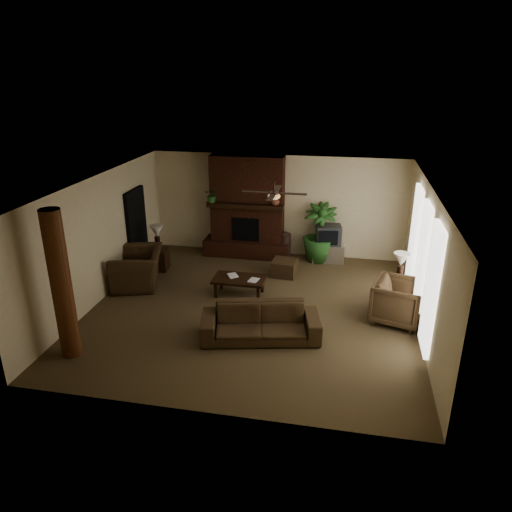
% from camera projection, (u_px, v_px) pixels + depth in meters
% --- Properties ---
extents(room_shell, '(7.00, 7.00, 7.00)m').
position_uv_depth(room_shell, '(252.00, 250.00, 10.11)').
color(room_shell, brown).
rests_on(room_shell, ground).
extents(fireplace, '(2.40, 0.70, 2.80)m').
position_uv_depth(fireplace, '(247.00, 215.00, 13.29)').
color(fireplace, '#431E12').
rests_on(fireplace, ground).
extents(windows, '(0.08, 3.65, 2.35)m').
position_uv_depth(windows, '(421.00, 260.00, 9.70)').
color(windows, white).
rests_on(windows, ground).
extents(log_column, '(0.36, 0.36, 2.80)m').
position_uv_depth(log_column, '(61.00, 286.00, 8.45)').
color(log_column, '#5D3117').
rests_on(log_column, ground).
extents(doorway, '(0.10, 1.00, 2.10)m').
position_uv_depth(doorway, '(137.00, 229.00, 12.50)').
color(doorway, black).
rests_on(doorway, ground).
extents(ceiling_fan, '(1.35, 1.35, 0.37)m').
position_uv_depth(ceiling_fan, '(274.00, 195.00, 9.90)').
color(ceiling_fan, '#321E16').
rests_on(ceiling_fan, ceiling).
extents(sofa, '(2.40, 1.15, 0.90)m').
position_uv_depth(sofa, '(261.00, 317.00, 9.34)').
color(sofa, '#412F1B').
rests_on(sofa, ground).
extents(armchair_left, '(1.23, 1.54, 1.17)m').
position_uv_depth(armchair_left, '(137.00, 262.00, 11.59)').
color(armchair_left, '#412F1B').
rests_on(armchair_left, ground).
extents(armchair_right, '(1.13, 1.18, 1.00)m').
position_uv_depth(armchair_right, '(398.00, 300.00, 9.93)').
color(armchair_right, '#412F1B').
rests_on(armchair_right, ground).
extents(coffee_table, '(1.20, 0.70, 0.43)m').
position_uv_depth(coffee_table, '(239.00, 280.00, 11.14)').
color(coffee_table, black).
rests_on(coffee_table, ground).
extents(ottoman, '(0.65, 0.65, 0.40)m').
position_uv_depth(ottoman, '(284.00, 268.00, 12.28)').
color(ottoman, '#412F1B').
rests_on(ottoman, ground).
extents(tv_stand, '(0.90, 0.59, 0.50)m').
position_uv_depth(tv_stand, '(328.00, 252.00, 13.15)').
color(tv_stand, silver).
rests_on(tv_stand, ground).
extents(tv, '(0.72, 0.61, 0.52)m').
position_uv_depth(tv, '(329.00, 235.00, 12.95)').
color(tv, '#373739').
rests_on(tv, tv_stand).
extents(floor_vase, '(0.34, 0.34, 0.77)m').
position_uv_depth(floor_vase, '(285.00, 243.00, 13.29)').
color(floor_vase, '#34221D').
rests_on(floor_vase, ground).
extents(floor_plant, '(0.97, 1.64, 0.89)m').
position_uv_depth(floor_plant, '(319.00, 245.00, 13.12)').
color(floor_plant, '#2D6026').
rests_on(floor_plant, ground).
extents(side_table_left, '(0.55, 0.55, 0.55)m').
position_uv_depth(side_table_left, '(158.00, 259.00, 12.60)').
color(side_table_left, black).
rests_on(side_table_left, ground).
extents(lamp_left, '(0.45, 0.45, 0.65)m').
position_uv_depth(lamp_left, '(157.00, 233.00, 12.36)').
color(lamp_left, '#321E16').
rests_on(lamp_left, side_table_left).
extents(side_table_right, '(0.53, 0.53, 0.55)m').
position_uv_depth(side_table_right, '(397.00, 291.00, 10.83)').
color(side_table_right, black).
rests_on(side_table_right, ground).
extents(lamp_right, '(0.37, 0.37, 0.65)m').
position_uv_depth(lamp_right, '(401.00, 262.00, 10.54)').
color(lamp_right, '#321E16').
rests_on(lamp_right, side_table_right).
extents(mantel_plant, '(0.42, 0.46, 0.33)m').
position_uv_depth(mantel_plant, '(212.00, 196.00, 12.97)').
color(mantel_plant, '#2D6026').
rests_on(mantel_plant, fireplace).
extents(mantel_vase, '(0.27, 0.28, 0.22)m').
position_uv_depth(mantel_vase, '(275.00, 201.00, 12.71)').
color(mantel_vase, brown).
rests_on(mantel_vase, fireplace).
extents(book_a, '(0.20, 0.13, 0.29)m').
position_uv_depth(book_a, '(228.00, 271.00, 11.13)').
color(book_a, '#999999').
rests_on(book_a, coffee_table).
extents(book_b, '(0.21, 0.06, 0.29)m').
position_uv_depth(book_b, '(249.00, 274.00, 10.96)').
color(book_b, '#999999').
rests_on(book_b, coffee_table).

